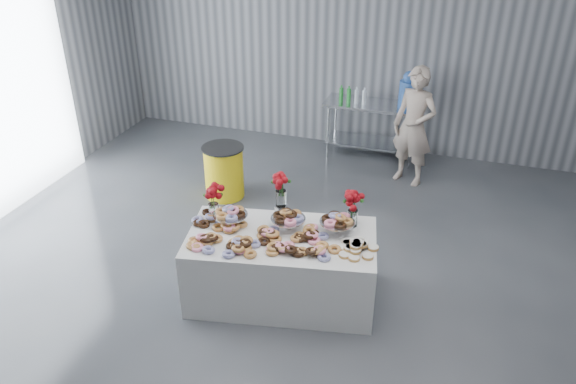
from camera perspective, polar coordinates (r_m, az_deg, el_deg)
name	(u,v)px	position (r m, az deg, el deg)	size (l,w,h in m)	color
ground	(261,314)	(5.88, -2.81, -12.29)	(9.00, 9.00, 0.00)	#393C41
room_walls	(225,54)	(4.76, -6.45, 13.76)	(8.04, 9.04, 4.02)	gray
display_table	(282,267)	(5.88, -0.66, -7.58)	(1.90, 1.00, 0.75)	silver
prep_table	(373,120)	(8.93, 8.59, 7.20)	(1.50, 0.60, 0.90)	silver
donut_mounds	(280,235)	(5.60, -0.85, -4.41)	(1.80, 0.80, 0.09)	#CC8F4A
cake_stand_left	(230,213)	(5.80, -5.88, -2.17)	(0.36, 0.36, 0.17)	silver
cake_stand_mid	(288,217)	(5.71, 0.01, -2.57)	(0.36, 0.36, 0.17)	silver
cake_stand_right	(337,220)	(5.68, 5.03, -2.89)	(0.36, 0.36, 0.17)	silver
danish_pile	(356,245)	(5.47, 6.94, -5.41)	(0.48, 0.48, 0.11)	white
bouquet_left	(213,194)	(5.85, -7.66, -0.22)	(0.26, 0.26, 0.42)	white
bouquet_right	(353,200)	(5.73, 6.67, -0.86)	(0.26, 0.26, 0.42)	white
bouquet_center	(281,187)	(5.77, -0.72, 0.55)	(0.26, 0.26, 0.57)	silver
water_jug	(408,91)	(8.69, 12.13, 10.00)	(0.28, 0.28, 0.55)	#427DE3
drink_bottles	(353,95)	(8.75, 6.58, 9.78)	(0.54, 0.08, 0.27)	#268C33
person	(414,127)	(8.15, 12.68, 6.49)	(0.63, 0.41, 1.72)	#CC8C93
trash_barrel	(224,172)	(7.81, -6.52, 2.08)	(0.58, 0.58, 0.74)	yellow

